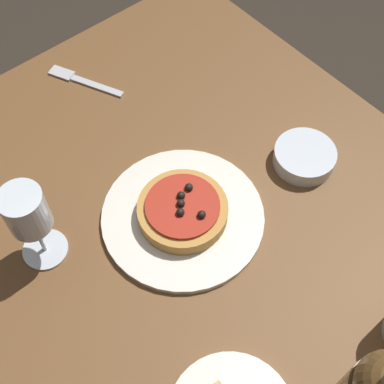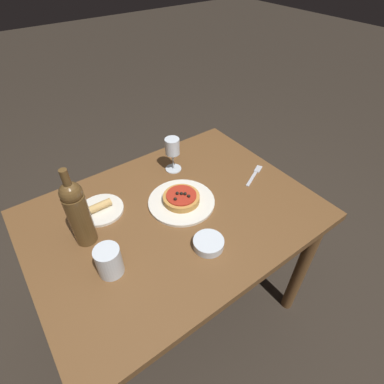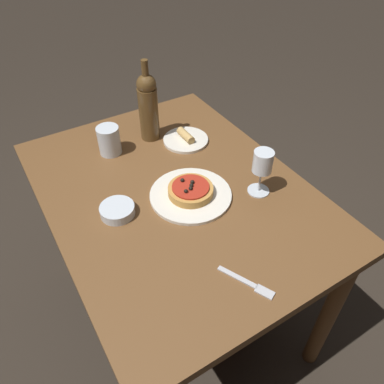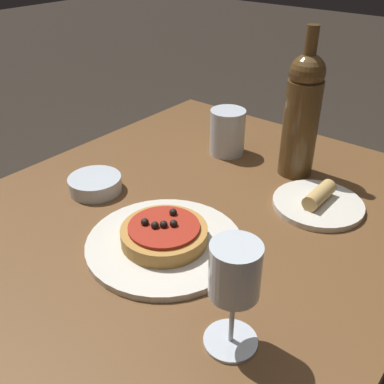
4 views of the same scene
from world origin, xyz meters
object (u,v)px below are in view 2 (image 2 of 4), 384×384
(side_bowl, at_px, (208,243))
(fork, at_px, (255,174))
(side_plate, at_px, (101,209))
(water_cup, at_px, (109,261))
(wine_glass, at_px, (172,148))
(dinner_plate, at_px, (181,202))
(pizza, at_px, (181,198))
(wine_bottle, at_px, (78,212))
(dining_table, at_px, (174,230))

(side_bowl, xyz_separation_m, fork, (-0.43, -0.20, -0.01))
(side_plate, bearing_deg, water_cup, 73.12)
(fork, bearing_deg, side_plate, 137.94)
(side_plate, bearing_deg, wine_glass, -171.51)
(fork, bearing_deg, water_cup, 161.01)
(dinner_plate, relative_size, fork, 1.73)
(pizza, relative_size, fork, 0.95)
(pizza, relative_size, wine_bottle, 0.47)
(pizza, bearing_deg, wine_bottle, -6.82)
(wine_glass, distance_m, side_plate, 0.41)
(wine_glass, relative_size, water_cup, 1.50)
(side_plate, bearing_deg, dining_table, 141.77)
(dinner_plate, distance_m, fork, 0.39)
(pizza, relative_size, wine_glass, 0.92)
(pizza, bearing_deg, water_cup, 19.41)
(dinner_plate, height_order, side_plate, side_plate)
(wine_bottle, height_order, side_plate, wine_bottle)
(dining_table, xyz_separation_m, fork, (-0.44, 0.02, 0.11))
(wine_glass, height_order, fork, wine_glass)
(dining_table, relative_size, fork, 7.01)
(wine_glass, height_order, side_plate, wine_glass)
(dining_table, xyz_separation_m, wine_glass, (-0.16, -0.24, 0.23))
(pizza, distance_m, side_plate, 0.33)
(fork, bearing_deg, wine_glass, 111.98)
(wine_glass, distance_m, side_bowl, 0.49)
(dining_table, relative_size, wine_glass, 6.79)
(pizza, xyz_separation_m, water_cup, (0.38, 0.13, 0.03))
(dining_table, distance_m, dinner_plate, 0.13)
(wine_glass, bearing_deg, side_plate, 8.49)
(dinner_plate, xyz_separation_m, side_plate, (0.29, -0.15, 0.00))
(side_bowl, bearing_deg, wine_bottle, -40.45)
(water_cup, bearing_deg, side_bowl, 161.23)
(dinner_plate, xyz_separation_m, wine_bottle, (0.39, -0.05, 0.14))
(fork, bearing_deg, wine_bottle, 147.63)
(dining_table, distance_m, wine_bottle, 0.43)
(fork, bearing_deg, dining_table, 152.16)
(side_bowl, bearing_deg, pizza, -101.73)
(dinner_plate, bearing_deg, water_cup, 19.42)
(dining_table, bearing_deg, side_bowl, 92.39)
(wine_glass, xyz_separation_m, side_bowl, (0.15, 0.46, -0.10))
(dining_table, bearing_deg, water_cup, 18.24)
(dining_table, xyz_separation_m, wine_bottle, (0.33, -0.08, 0.25))
(side_bowl, height_order, fork, side_bowl)
(dining_table, relative_size, pizza, 7.38)
(dining_table, distance_m, side_bowl, 0.25)
(pizza, bearing_deg, dinner_plate, -111.51)
(pizza, xyz_separation_m, wine_bottle, (0.39, -0.05, 0.12))
(dinner_plate, height_order, wine_glass, wine_glass)
(water_cup, distance_m, side_plate, 0.30)
(wine_bottle, bearing_deg, side_bowl, 139.55)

